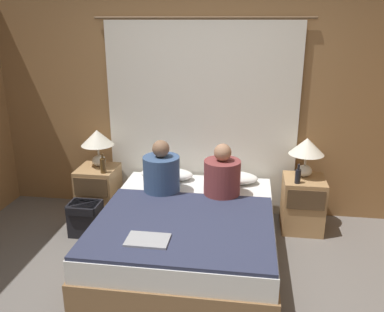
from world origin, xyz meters
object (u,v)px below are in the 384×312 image
at_px(bed, 188,234).
at_px(laptop_on_bed, 148,240).
at_px(lamp_left, 97,140).
at_px(backpack_on_floor, 85,217).
at_px(beer_bottle_on_left_stand, 103,165).
at_px(pillow_left, 167,174).
at_px(nightstand_left, 99,192).
at_px(lamp_right, 307,149).
at_px(person_right_in_bed, 222,176).
at_px(person_left_in_bed, 161,173).
at_px(beer_bottle_on_right_stand, 298,176).
at_px(nightstand_right, 302,204).
at_px(pillow_right, 231,177).

bearing_deg(bed, laptop_on_bed, -110.05).
distance_m(lamp_left, backpack_on_floor, 0.85).
xyz_separation_m(beer_bottle_on_left_stand, backpack_on_floor, (-0.11, -0.32, -0.46)).
relative_size(bed, beer_bottle_on_left_stand, 8.73).
distance_m(pillow_left, beer_bottle_on_left_stand, 0.70).
relative_size(nightstand_left, lamp_right, 1.38).
bearing_deg(backpack_on_floor, person_right_in_bed, 6.78).
height_order(bed, person_left_in_bed, person_left_in_bed).
relative_size(lamp_right, beer_bottle_on_right_stand, 2.05).
bearing_deg(nightstand_left, person_right_in_bed, -11.50).
height_order(nightstand_left, lamp_left, lamp_left).
distance_m(lamp_left, person_left_in_bed, 0.90).
height_order(laptop_on_bed, backpack_on_floor, laptop_on_bed).
relative_size(bed, laptop_on_bed, 5.65).
height_order(nightstand_right, lamp_left, lamp_left).
xyz_separation_m(person_left_in_bed, person_right_in_bed, (0.62, 0.00, -0.00)).
relative_size(bed, backpack_on_floor, 5.34).
height_order(lamp_left, beer_bottle_on_left_stand, lamp_left).
bearing_deg(lamp_left, nightstand_left, -90.00).
bearing_deg(pillow_right, lamp_left, -179.76).
xyz_separation_m(pillow_left, person_left_in_bed, (0.02, -0.37, 0.16)).
height_order(pillow_right, person_left_in_bed, person_left_in_bed).
relative_size(beer_bottle_on_left_stand, backpack_on_floor, 0.61).
height_order(beer_bottle_on_left_stand, backpack_on_floor, beer_bottle_on_left_stand).
height_order(lamp_left, pillow_left, lamp_left).
height_order(lamp_left, lamp_right, same).
distance_m(pillow_left, person_right_in_bed, 0.75).
relative_size(beer_bottle_on_right_stand, laptop_on_bed, 0.60).
bearing_deg(pillow_right, beer_bottle_on_right_stand, -17.38).
height_order(person_left_in_bed, laptop_on_bed, person_left_in_bed).
relative_size(lamp_left, laptop_on_bed, 1.23).
bearing_deg(pillow_right, pillow_left, 180.00).
height_order(nightstand_left, pillow_left, nightstand_left).
xyz_separation_m(bed, beer_bottle_on_left_stand, (-1.00, 0.55, 0.44)).
distance_m(nightstand_left, person_left_in_bed, 0.93).
bearing_deg(laptop_on_bed, pillow_right, 67.28).
bearing_deg(lamp_left, beer_bottle_on_left_stand, -58.99).
distance_m(bed, beer_bottle_on_right_stand, 1.25).
relative_size(lamp_left, backpack_on_floor, 1.16).
relative_size(pillow_left, laptop_on_bed, 1.74).
xyz_separation_m(person_left_in_bed, beer_bottle_on_right_stand, (1.37, 0.15, -0.02)).
bearing_deg(nightstand_right, lamp_right, 90.00).
bearing_deg(lamp_left, pillow_left, 0.47).
distance_m(bed, lamp_right, 1.51).
bearing_deg(beer_bottle_on_left_stand, laptop_on_bed, -56.27).
bearing_deg(pillow_left, lamp_left, -179.53).
distance_m(bed, nightstand_right, 1.32).
height_order(lamp_right, person_left_in_bed, person_left_in_bed).
relative_size(bed, lamp_left, 4.60).
bearing_deg(beer_bottle_on_right_stand, nightstand_right, 56.16).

